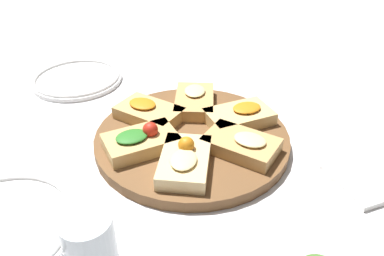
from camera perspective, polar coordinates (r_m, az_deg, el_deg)
ground_plane at (r=0.73m, az=0.00°, el=-2.25°), size 3.00×3.00×0.00m
serving_board at (r=0.72m, az=0.00°, el=-1.56°), size 0.37×0.37×0.02m
focaccia_slice_0 at (r=0.76m, az=-6.62°, el=2.39°), size 0.15×0.14×0.03m
focaccia_slice_1 at (r=0.67m, az=-7.77°, el=-1.93°), size 0.09×0.14×0.05m
focaccia_slice_2 at (r=0.62m, az=-1.10°, el=-4.93°), size 0.15×0.13×0.05m
focaccia_slice_3 at (r=0.67m, az=7.56°, el=-2.48°), size 0.15×0.14×0.03m
focaccia_slice_4 at (r=0.75m, az=7.29°, el=1.83°), size 0.09×0.13×0.03m
focaccia_slice_5 at (r=0.79m, az=0.38°, el=4.20°), size 0.15×0.12×0.03m
plate_right at (r=0.99m, az=-17.11°, el=7.20°), size 0.22×0.22×0.02m
water_glass at (r=0.49m, az=-15.14°, el=-17.30°), size 0.06×0.06×0.10m
napkin_stack at (r=0.69m, az=24.60°, el=-7.28°), size 0.11×0.10×0.01m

